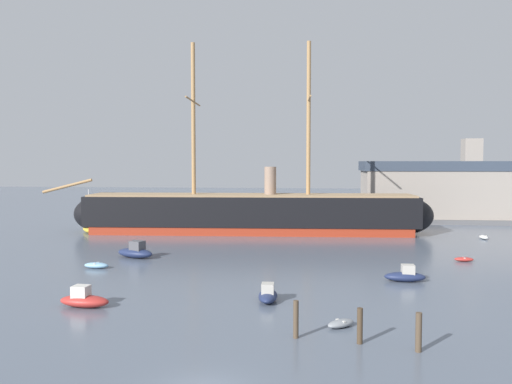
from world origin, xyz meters
name	(u,v)px	position (x,y,z in m)	size (l,w,h in m)	color
tall_ship	(251,213)	(-4.25, 56.86, 3.16)	(61.26, 13.08, 29.45)	maroon
motorboat_foreground_left	(84,300)	(-12.11, 13.77, 0.58)	(4.05, 1.94, 1.65)	#B22D28
dinghy_foreground_right	(341,323)	(7.19, 10.82, 0.26)	(2.28, 2.13, 0.52)	gray
motorboat_near_centre	(268,295)	(1.76, 16.92, 0.53)	(1.60, 3.62, 1.50)	#1E284C
dinghy_mid_left	(96,265)	(-17.15, 28.07, 0.31)	(2.67, 1.29, 0.62)	#7FB2D6
motorboat_mid_right	(405,276)	(13.90, 25.21, 0.56)	(3.78, 1.60, 1.58)	#1E284C
motorboat_alongside_bow	(135,252)	(-15.08, 34.34, 0.70)	(5.15, 3.56, 2.00)	#1E284C
dinghy_alongside_stern	(464,259)	(22.14, 36.02, 0.25)	(2.10, 0.98, 0.49)	#B22D28
sailboat_far_left	(89,229)	(-29.69, 54.96, 0.57)	(4.26, 5.22, 6.83)	gold
dinghy_far_right	(484,237)	(29.90, 54.14, 0.27)	(1.15, 2.32, 0.53)	silver
sailboat_distant_centre	(306,225)	(4.34, 63.60, 0.51)	(3.81, 4.57, 6.02)	gray
mooring_piling_nearest	(419,332)	(11.45, 6.67, 1.16)	(0.37, 0.37, 2.32)	#4C3D2D
mooring_piling_left_pair	(360,326)	(8.16, 7.70, 1.11)	(0.35, 0.35, 2.21)	#423323
mooring_piling_right_pair	(296,319)	(4.25, 8.32, 1.20)	(0.34, 0.34, 2.40)	#4C3D2D
dockside_warehouse_right	(489,191)	(38.48, 78.73, 5.59)	(51.34, 15.66, 15.46)	#565659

